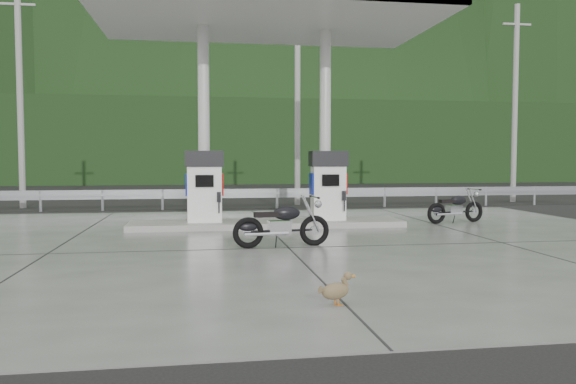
{
  "coord_description": "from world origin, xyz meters",
  "views": [
    {
      "loc": [
        -1.71,
        -11.79,
        1.76
      ],
      "look_at": [
        0.3,
        1.0,
        1.0
      ],
      "focal_mm": 35.0,
      "sensor_mm": 36.0,
      "label": 1
    }
  ],
  "objects": [
    {
      "name": "canopy_roof",
      "position": [
        0.0,
        2.5,
        5.37
      ],
      "size": [
        8.5,
        5.0,
        0.4
      ],
      "primitive_type": "cube",
      "color": "white",
      "rests_on": "canopy_column_left"
    },
    {
      "name": "ground",
      "position": [
        0.0,
        0.0,
        0.0
      ],
      "size": [
        160.0,
        160.0,
        0.0
      ],
      "primitive_type": "plane",
      "color": "black",
      "rests_on": "ground"
    },
    {
      "name": "motorcycle_right",
      "position": [
        5.2,
        2.61,
        0.42
      ],
      "size": [
        1.78,
        0.9,
        0.8
      ],
      "primitive_type": null,
      "rotation": [
        0.0,
        0.0,
        0.22
      ],
      "color": "black",
      "rests_on": "forecourt_apron"
    },
    {
      "name": "gas_pump_left",
      "position": [
        -1.6,
        2.5,
        1.07
      ],
      "size": [
        0.95,
        0.55,
        1.8
      ],
      "primitive_type": null,
      "color": "white",
      "rests_on": "pump_island"
    },
    {
      "name": "road",
      "position": [
        0.0,
        11.5,
        0.0
      ],
      "size": [
        60.0,
        7.0,
        0.01
      ],
      "primitive_type": "cube",
      "color": "black",
      "rests_on": "ground"
    },
    {
      "name": "utility_pole_b",
      "position": [
        2.0,
        9.5,
        4.0
      ],
      "size": [
        0.22,
        0.22,
        8.0
      ],
      "primitive_type": "cylinder",
      "color": "#989993",
      "rests_on": "ground"
    },
    {
      "name": "tree_band",
      "position": [
        0.0,
        30.0,
        3.0
      ],
      "size": [
        80.0,
        6.0,
        6.0
      ],
      "primitive_type": "cube",
      "color": "black",
      "rests_on": "ground"
    },
    {
      "name": "guardrail",
      "position": [
        0.0,
        8.0,
        0.71
      ],
      "size": [
        26.0,
        0.16,
        1.42
      ],
      "primitive_type": null,
      "color": "#9CA0A4",
      "rests_on": "ground"
    },
    {
      "name": "motorcycle_left",
      "position": [
        -0.11,
        -0.83,
        0.46
      ],
      "size": [
        1.89,
        0.76,
        0.87
      ],
      "primitive_type": null,
      "rotation": [
        0.0,
        0.0,
        0.1
      ],
      "color": "black",
      "rests_on": "forecourt_apron"
    },
    {
      "name": "utility_pole_c",
      "position": [
        11.0,
        9.5,
        4.0
      ],
      "size": [
        0.22,
        0.22,
        8.0
      ],
      "primitive_type": "cylinder",
      "color": "#989993",
      "rests_on": "ground"
    },
    {
      "name": "forecourt_apron",
      "position": [
        0.0,
        0.0,
        0.01
      ],
      "size": [
        18.0,
        14.0,
        0.02
      ],
      "primitive_type": "cube",
      "color": "slate",
      "rests_on": "ground"
    },
    {
      "name": "gas_pump_right",
      "position": [
        1.6,
        2.5,
        1.07
      ],
      "size": [
        0.95,
        0.55,
        1.8
      ],
      "primitive_type": null,
      "color": "white",
      "rests_on": "pump_island"
    },
    {
      "name": "pump_island",
      "position": [
        0.0,
        2.5,
        0.1
      ],
      "size": [
        7.0,
        1.4,
        0.15
      ],
      "primitive_type": "cube",
      "color": "#A19E95",
      "rests_on": "forecourt_apron"
    },
    {
      "name": "forested_hills",
      "position": [
        0.0,
        60.0,
        0.0
      ],
      "size": [
        100.0,
        40.0,
        140.0
      ],
      "primitive_type": null,
      "color": "black",
      "rests_on": "ground"
    },
    {
      "name": "canopy_column_left",
      "position": [
        -1.6,
        2.9,
        2.67
      ],
      "size": [
        0.3,
        0.3,
        5.0
      ],
      "primitive_type": "cylinder",
      "color": "silver",
      "rests_on": "pump_island"
    },
    {
      "name": "canopy_column_right",
      "position": [
        1.6,
        2.9,
        2.67
      ],
      "size": [
        0.3,
        0.3,
        5.0
      ],
      "primitive_type": "cylinder",
      "color": "silver",
      "rests_on": "pump_island"
    },
    {
      "name": "duck",
      "position": [
        -0.13,
        -5.36,
        0.19
      ],
      "size": [
        0.47,
        0.29,
        0.33
      ],
      "primitive_type": null,
      "rotation": [
        0.0,
        0.0,
        0.38
      ],
      "color": "brown",
      "rests_on": "forecourt_apron"
    },
    {
      "name": "utility_pole_a",
      "position": [
        -8.0,
        9.5,
        4.0
      ],
      "size": [
        0.22,
        0.22,
        8.0
      ],
      "primitive_type": "cylinder",
      "color": "#989993",
      "rests_on": "ground"
    }
  ]
}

